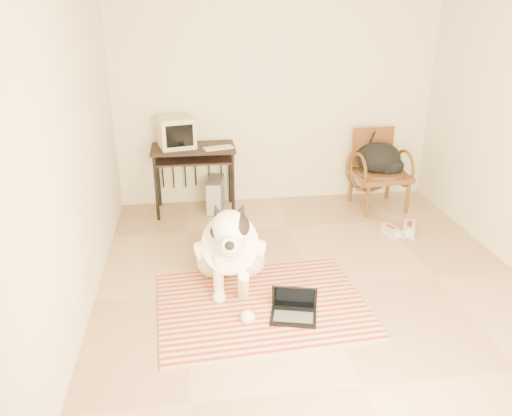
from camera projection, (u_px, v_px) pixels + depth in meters
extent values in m
plane|color=tan|center=(316.00, 286.00, 4.63)|extent=(4.50, 4.50, 0.00)
plane|color=beige|center=(277.00, 96.00, 6.16)|extent=(4.50, 0.00, 4.50)
plane|color=beige|center=(463.00, 290.00, 2.05)|extent=(4.50, 0.00, 4.50)
plane|color=beige|center=(72.00, 154.00, 3.86)|extent=(0.00, 4.50, 4.50)
cube|color=red|center=(277.00, 343.00, 3.84)|extent=(1.79, 0.38, 0.02)
cube|color=#507C37|center=(269.00, 323.00, 4.08)|extent=(1.79, 0.38, 0.02)
cube|color=#714787|center=(262.00, 304.00, 4.33)|extent=(1.79, 0.38, 0.02)
cube|color=#F79D3D|center=(256.00, 288.00, 4.57)|extent=(1.79, 0.38, 0.02)
cube|color=tan|center=(251.00, 273.00, 4.82)|extent=(1.79, 0.38, 0.02)
sphere|color=white|center=(214.00, 260.00, 4.73)|extent=(0.33, 0.33, 0.33)
sphere|color=white|center=(247.00, 260.00, 4.74)|extent=(0.33, 0.33, 0.33)
ellipsoid|color=white|center=(231.00, 258.00, 4.71)|extent=(0.41, 0.37, 0.33)
ellipsoid|color=white|center=(230.00, 247.00, 4.44)|extent=(0.47, 0.79, 0.71)
cylinder|color=white|center=(230.00, 246.00, 4.46)|extent=(0.54, 0.68, 0.65)
sphere|color=white|center=(230.00, 241.00, 4.19)|extent=(0.28, 0.28, 0.28)
sphere|color=white|center=(230.00, 228.00, 4.02)|extent=(0.30, 0.30, 0.30)
ellipsoid|color=black|center=(235.00, 226.00, 4.02)|extent=(0.24, 0.26, 0.22)
cylinder|color=white|center=(230.00, 241.00, 3.92)|extent=(0.14, 0.17, 0.13)
sphere|color=black|center=(230.00, 246.00, 3.84)|extent=(0.07, 0.07, 0.07)
cone|color=black|center=(217.00, 212.00, 4.03)|extent=(0.15, 0.16, 0.19)
cone|color=black|center=(241.00, 211.00, 4.04)|extent=(0.15, 0.16, 0.19)
torus|color=white|center=(230.00, 237.00, 4.15)|extent=(0.28, 0.16, 0.24)
cylinder|color=white|center=(218.00, 277.00, 4.30)|extent=(0.10, 0.14, 0.46)
cylinder|color=white|center=(243.00, 287.00, 4.20)|extent=(0.12, 0.41, 0.46)
sphere|color=white|center=(219.00, 297.00, 4.35)|extent=(0.12, 0.12, 0.12)
sphere|color=white|center=(248.00, 317.00, 4.07)|extent=(0.12, 0.12, 0.12)
cone|color=black|center=(229.00, 256.00, 5.03)|extent=(0.19, 0.46, 0.12)
cube|color=black|center=(293.00, 317.00, 4.12)|extent=(0.43, 0.35, 0.02)
cube|color=#4D4D50|center=(293.00, 317.00, 4.10)|extent=(0.35, 0.23, 0.00)
cube|color=black|center=(294.00, 297.00, 4.15)|extent=(0.39, 0.18, 0.25)
cube|color=black|center=(294.00, 298.00, 4.14)|extent=(0.34, 0.15, 0.22)
cube|color=black|center=(193.00, 148.00, 5.96)|extent=(0.99, 0.56, 0.03)
cube|color=black|center=(194.00, 160.00, 5.96)|extent=(0.88, 0.44, 0.02)
cylinder|color=black|center=(156.00, 189.00, 5.86)|extent=(0.04, 0.04, 0.79)
cylinder|color=black|center=(158.00, 176.00, 6.28)|extent=(0.04, 0.04, 0.79)
cylinder|color=black|center=(233.00, 186.00, 5.96)|extent=(0.04, 0.04, 0.79)
cylinder|color=black|center=(230.00, 173.00, 6.39)|extent=(0.04, 0.04, 0.79)
cube|color=#C3B499|center=(176.00, 132.00, 5.88)|extent=(0.47, 0.46, 0.36)
cube|color=black|center=(180.00, 136.00, 5.72)|extent=(0.31, 0.08, 0.25)
cube|color=#C3B499|center=(218.00, 148.00, 5.87)|extent=(0.36, 0.22, 0.02)
cube|color=#4D4D50|center=(216.00, 195.00, 6.22)|extent=(0.25, 0.46, 0.41)
cube|color=#A2A2A7|center=(214.00, 201.00, 6.02)|extent=(0.17, 0.04, 0.39)
cube|color=brown|center=(380.00, 175.00, 6.22)|extent=(0.68, 0.66, 0.07)
cylinder|color=#3E2611|center=(380.00, 172.00, 6.20)|extent=(0.59, 0.59, 0.04)
cube|color=brown|center=(373.00, 146.00, 6.36)|extent=(0.55, 0.09, 0.48)
cylinder|color=#3E2611|center=(368.00, 202.00, 6.02)|extent=(0.05, 0.05, 0.39)
cylinder|color=#3E2611|center=(351.00, 187.00, 6.49)|extent=(0.05, 0.05, 0.39)
cylinder|color=#3E2611|center=(407.00, 198.00, 6.12)|extent=(0.05, 0.05, 0.39)
cylinder|color=#3E2611|center=(388.00, 184.00, 6.60)|extent=(0.05, 0.05, 0.39)
ellipsoid|color=black|center=(379.00, 158.00, 6.15)|extent=(0.54, 0.45, 0.40)
ellipsoid|color=black|center=(390.00, 166.00, 6.13)|extent=(0.34, 0.27, 0.23)
cube|color=silver|center=(391.00, 234.00, 5.62)|extent=(0.17, 0.29, 0.03)
cube|color=#96969B|center=(391.00, 231.00, 5.61)|extent=(0.16, 0.28, 0.09)
cube|color=maroon|center=(392.00, 228.00, 5.59)|extent=(0.08, 0.14, 0.02)
cube|color=silver|center=(409.00, 232.00, 5.65)|extent=(0.26, 0.35, 0.03)
cube|color=#96969B|center=(409.00, 229.00, 5.63)|extent=(0.25, 0.34, 0.10)
cube|color=maroon|center=(409.00, 225.00, 5.61)|extent=(0.12, 0.17, 0.02)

